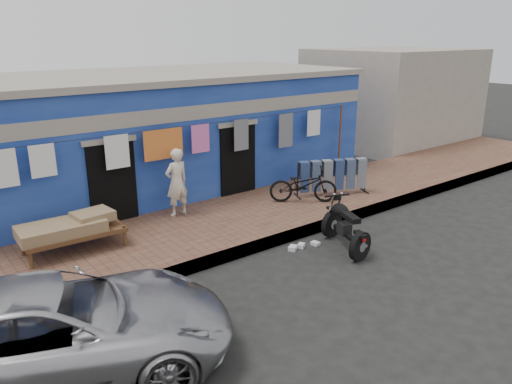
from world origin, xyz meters
The scene contains 15 objects.
ground centered at (0.00, 0.00, 0.00)m, with size 80.00×80.00×0.00m, color black.
sidewalk centered at (0.00, 3.00, 0.12)m, with size 28.00×3.00×0.25m, color brown.
curb centered at (0.00, 1.55, 0.12)m, with size 28.00×0.10×0.25m, color gray.
building centered at (0.00, 6.99, 1.69)m, with size 12.20×5.20×3.36m.
neighbor_right centered at (11.00, 7.00, 1.90)m, with size 6.00×5.00×3.80m, color #9E9384.
clothesline centered at (-0.38, 4.25, 1.82)m, with size 10.06×0.06×2.10m.
car centered at (-4.91, 0.09, 0.69)m, with size 2.24×4.93×1.39m, color #B3B3B8.
seated_person centered at (-0.85, 3.95, 1.06)m, with size 0.59×0.39×1.63m, color beige.
bicycle centered at (2.18, 2.83, 0.80)m, with size 0.60×1.71×1.10m, color black.
motorcycle centered at (1.29, 0.56, 0.53)m, with size 1.11×1.74×1.06m, color black, non-canonical shape.
charpoy centered at (-3.50, 3.41, 0.59)m, with size 2.08×1.04×0.69m, color brown, non-canonical shape.
jeans_rack centered at (3.23, 2.83, 0.74)m, with size 2.04×1.21×0.98m, color black, non-canonical shape.
litter_a centered at (0.33, 1.15, 0.04)m, with size 0.20×0.16×0.09m, color silver.
litter_b centered at (0.57, 1.14, 0.04)m, with size 0.17×0.13×0.09m, color silver.
litter_c centered at (0.90, 1.04, 0.04)m, with size 0.18×0.14×0.07m, color silver.
Camera 1 is at (-6.26, -6.07, 4.42)m, focal length 35.00 mm.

